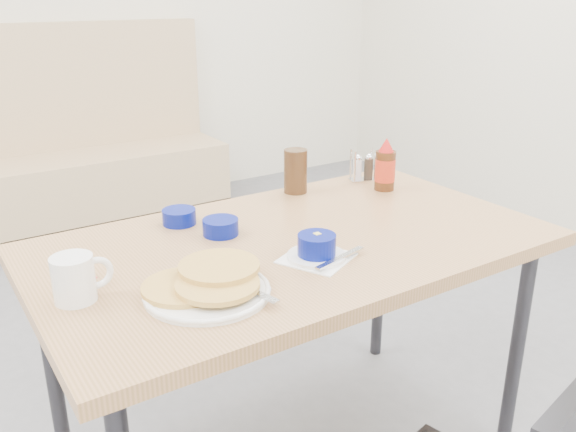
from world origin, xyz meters
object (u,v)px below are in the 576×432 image
condiment_caddy (363,169)px  creamer_bowl (179,217)px  dining_table (294,259)px  pancake_plate (207,285)px  syrup_bottle (385,168)px  butter_bowl (221,227)px  grits_setting (317,249)px  coffee_mug (76,278)px  amber_tumbler (296,171)px  booth_bench (70,169)px

condiment_caddy → creamer_bowl: bearing=-159.0°
dining_table → pancake_plate: size_ratio=4.86×
pancake_plate → syrup_bottle: syrup_bottle is taller
dining_table → butter_bowl: butter_bowl is taller
pancake_plate → grits_setting: size_ratio=1.24×
syrup_bottle → pancake_plate: bearing=-157.0°
dining_table → creamer_bowl: creamer_bowl is taller
pancake_plate → coffee_mug: size_ratio=2.12×
dining_table → amber_tumbler: amber_tumbler is taller
dining_table → grits_setting: 0.17m
pancake_plate → butter_bowl: bearing=57.9°
grits_setting → creamer_bowl: size_ratio=2.36×
butter_bowl → condiment_caddy: condiment_caddy is taller
pancake_plate → amber_tumbler: amber_tumbler is taller
grits_setting → coffee_mug: bearing=168.9°
pancake_plate → booth_bench: bearing=82.7°
booth_bench → amber_tumbler: bearing=-84.0°
dining_table → butter_bowl: bearing=138.3°
butter_bowl → coffee_mug: bearing=-159.0°
creamer_bowl → amber_tumbler: (0.45, 0.06, 0.05)m
pancake_plate → grits_setting: grits_setting is taller
booth_bench → condiment_caddy: booth_bench is taller
booth_bench → dining_table: booth_bench is taller
pancake_plate → condiment_caddy: condiment_caddy is taller
grits_setting → creamer_bowl: 0.46m
grits_setting → syrup_bottle: bearing=32.8°
pancake_plate → coffee_mug: bearing=152.7°
dining_table → butter_bowl: 0.22m
pancake_plate → butter_bowl: (0.19, 0.30, 0.00)m
amber_tumbler → butter_bowl: bearing=-152.5°
dining_table → coffee_mug: coffee_mug is taller
dining_table → syrup_bottle: syrup_bottle is taller
butter_bowl → syrup_bottle: 0.66m
coffee_mug → condiment_caddy: 1.17m
butter_bowl → condiment_caddy: size_ratio=0.90×
coffee_mug → syrup_bottle: 1.12m
grits_setting → condiment_caddy: size_ratio=2.06×
syrup_bottle → amber_tumbler: bearing=152.3°
creamer_bowl → condiment_caddy: condiment_caddy is taller
dining_table → pancake_plate: pancake_plate is taller
pancake_plate → syrup_bottle: size_ratio=1.59×
butter_bowl → syrup_bottle: (0.66, 0.06, 0.06)m
grits_setting → amber_tumbler: amber_tumbler is taller
butter_bowl → amber_tumbler: 0.44m
coffee_mug → condiment_caddy: (1.11, 0.36, -0.01)m
booth_bench → grits_setting: size_ratio=8.21×
booth_bench → pancake_plate: 2.75m
coffee_mug → butter_bowl: bearing=21.0°
dining_table → creamer_bowl: size_ratio=14.28×
creamer_bowl → dining_table: bearing=-51.9°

